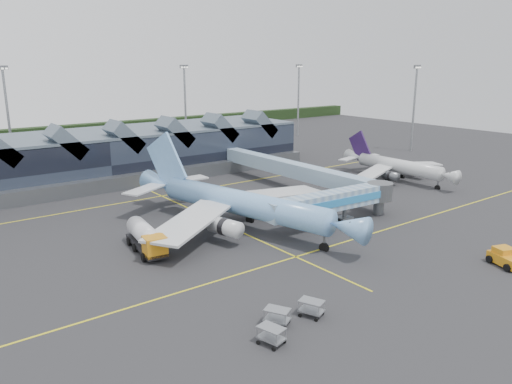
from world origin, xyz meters
TOP-DOWN VIEW (x-y plane):
  - ground at (0.00, 0.00)m, footprint 260.00×260.00m
  - taxi_stripes at (0.00, 10.00)m, footprint 120.00×60.00m
  - tree_line_far at (0.00, 110.00)m, footprint 260.00×4.00m
  - terminal at (-5.07, 47.35)m, footprint 90.00×22.25m
  - light_masts at (21.00, 62.80)m, footprint 132.40×42.56m
  - main_airliner at (0.75, 5.83)m, footprint 33.97×39.76m
  - regional_jet at (43.72, 11.07)m, footprint 24.63×26.72m
  - jet_bridge at (13.97, -1.97)m, footprint 23.15×4.77m
  - fuel_truck at (-13.74, 5.16)m, footprint 4.02×10.43m
  - pushback_tug at (17.98, -24.96)m, footprint 3.95×5.04m
  - baggage_carts at (-11.83, -20.15)m, footprint 8.11×4.74m

SIDE VIEW (x-z plane):
  - ground at x=0.00m, z-range 0.00..0.00m
  - taxi_stripes at x=0.00m, z-range 0.00..0.01m
  - baggage_carts at x=-11.83m, z-range 0.10..1.67m
  - pushback_tug at x=17.98m, z-range -0.10..1.93m
  - fuel_truck at x=-13.74m, z-range 0.21..3.67m
  - tree_line_far at x=0.00m, z-range 0.00..4.00m
  - regional_jet at x=43.72m, z-range -1.68..7.52m
  - jet_bridge at x=13.97m, z-range 0.98..6.15m
  - main_airliner at x=0.75m, z-range -2.66..10.25m
  - terminal at x=-5.07m, z-range -1.38..11.14m
  - light_masts at x=21.00m, z-range 1.26..23.71m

